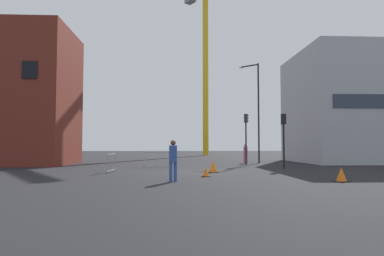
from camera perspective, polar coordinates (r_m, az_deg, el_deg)
The scene contains 14 objects.
ground at distance 20.32m, azimuth 1.11°, elevation -7.31°, with size 160.00×160.00×0.00m, color black.
brick_building at distance 31.61m, azimuth -27.79°, elevation 4.61°, with size 9.46×7.18×11.04m.
office_block at distance 35.69m, azimuth 25.82°, elevation 3.07°, with size 11.27×10.37×10.22m.
construction_crane at distance 55.86m, azimuth 2.38°, elevation 13.16°, with size 8.37×12.32×27.12m.
streetlamp_tall at distance 31.11m, azimuth 10.70°, elevation 3.79°, with size 1.58×1.33×8.92m.
traffic_light_island at distance 23.63m, azimuth 15.05°, elevation -0.58°, with size 0.31×0.39×3.66m.
traffic_light_verge at distance 27.63m, azimuth 9.01°, elevation -0.45°, with size 0.38×0.28×4.08m.
pedestrian_walking at distance 29.95m, azimuth 8.94°, elevation -4.00°, with size 0.34×0.34×1.68m.
pedestrian_waiting at distance 14.68m, azimuth -3.18°, elevation -4.92°, with size 0.34×0.34×1.78m.
safety_barrier_mid_span at distance 20.48m, azimuth -13.32°, elevation -5.62°, with size 0.16×2.09×1.08m.
safety_barrier_right_run at distance 24.63m, azimuth -5.71°, elevation -5.22°, with size 2.16×0.22×1.08m.
traffic_cone_orange at distance 19.80m, azimuth 3.52°, elevation -6.50°, with size 0.67×0.67×0.68m.
traffic_cone_by_barrier at distance 17.11m, azimuth 2.33°, elevation -7.41°, with size 0.46×0.46×0.47m.
traffic_cone_striped at distance 16.04m, azimuth 23.68°, elevation -7.21°, with size 0.60×0.60×0.61m.
Camera 1 is at (-1.39, -20.22, 1.54)m, focal length 31.94 mm.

